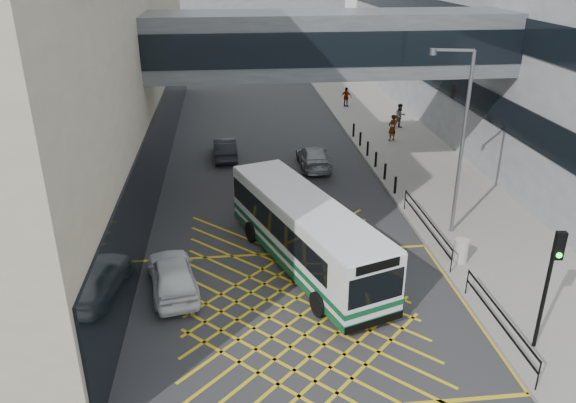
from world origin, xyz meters
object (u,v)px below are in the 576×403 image
object	(u,v)px
street_lamp	(459,133)
litter_bin	(461,251)
car_silver	(314,156)
pedestrian_a	(392,128)
pedestrian_b	(400,116)
traffic_light	(551,274)
car_white	(173,274)
pedestrian_c	(346,97)
bus	(304,231)
car_dark	(225,148)

from	to	relation	value
street_lamp	litter_bin	size ratio (longest dim) A/B	8.16
car_silver	pedestrian_a	distance (m)	7.16
car_silver	pedestrian_b	distance (m)	10.02
car_silver	traffic_light	size ratio (longest dim) A/B	1.02
pedestrian_a	pedestrian_b	size ratio (longest dim) A/B	1.00
car_white	pedestrian_c	bearing A→B (deg)	-125.73
bus	street_lamp	distance (m)	7.73
bus	litter_bin	size ratio (longest dim) A/B	10.44
car_white	pedestrian_c	distance (m)	28.69
car_silver	street_lamp	size ratio (longest dim) A/B	0.53
street_lamp	litter_bin	bearing A→B (deg)	-87.93
traffic_light	street_lamp	size ratio (longest dim) A/B	0.52
pedestrian_b	pedestrian_c	xyz separation A→B (m)	(-2.53, 6.52, -0.09)
litter_bin	car_silver	bearing A→B (deg)	109.00
litter_bin	pedestrian_c	xyz separation A→B (m)	(0.60, 25.43, 0.29)
traffic_light	pedestrian_a	bearing A→B (deg)	93.64
car_white	street_lamp	size ratio (longest dim) A/B	0.55
car_white	traffic_light	bearing A→B (deg)	146.18
traffic_light	pedestrian_c	bearing A→B (deg)	96.95
pedestrian_b	street_lamp	bearing A→B (deg)	-115.80
bus	traffic_light	world-z (taller)	traffic_light
car_dark	bus	bearing A→B (deg)	100.25
car_silver	traffic_light	bearing A→B (deg)	104.56
car_white	traffic_light	world-z (taller)	traffic_light
car_white	car_dark	world-z (taller)	car_white
traffic_light	pedestrian_c	size ratio (longest dim) A/B	2.64
pedestrian_b	pedestrian_c	distance (m)	6.99
bus	car_silver	distance (m)	11.49
pedestrian_b	car_white	bearing A→B (deg)	-143.09
traffic_light	pedestrian_b	distance (m)	24.65
bus	pedestrian_b	bearing A→B (deg)	43.40
bus	car_dark	xyz separation A→B (m)	(-3.06, 13.50, -0.87)
litter_bin	pedestrian_b	distance (m)	19.17
street_lamp	pedestrian_a	bearing A→B (deg)	97.30
bus	car_white	world-z (taller)	bus
bus	pedestrian_b	distance (m)	20.44
car_dark	street_lamp	distance (m)	15.69
car_white	street_lamp	bearing A→B (deg)	-175.26
car_silver	car_white	bearing A→B (deg)	60.88
pedestrian_a	pedestrian_b	distance (m)	3.14
bus	street_lamp	size ratio (longest dim) A/B	1.28
car_white	car_silver	bearing A→B (deg)	-130.75
bus	street_lamp	world-z (taller)	street_lamp
pedestrian_b	pedestrian_c	bearing A→B (deg)	94.56
bus	pedestrian_a	world-z (taller)	bus
car_dark	traffic_light	bearing A→B (deg)	113.33
street_lamp	pedestrian_b	size ratio (longest dim) A/B	4.56
bus	car_white	bearing A→B (deg)	176.23
traffic_light	litter_bin	world-z (taller)	traffic_light
car_dark	car_silver	distance (m)	5.64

